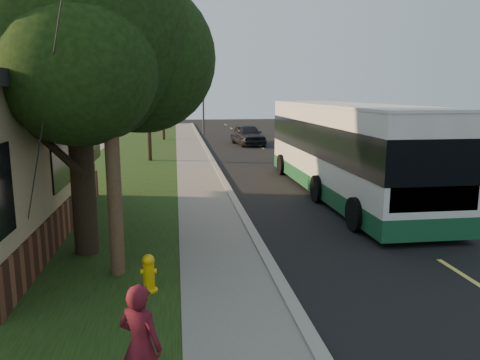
# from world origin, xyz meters

# --- Properties ---
(ground) EXTENTS (120.00, 120.00, 0.00)m
(ground) POSITION_xyz_m (0.00, 0.00, 0.00)
(ground) COLOR black
(ground) RESTS_ON ground
(road) EXTENTS (8.00, 80.00, 0.01)m
(road) POSITION_xyz_m (4.00, 10.00, 0.01)
(road) COLOR black
(road) RESTS_ON ground
(curb) EXTENTS (0.25, 80.00, 0.12)m
(curb) POSITION_xyz_m (0.00, 10.00, 0.06)
(curb) COLOR gray
(curb) RESTS_ON ground
(sidewalk) EXTENTS (2.00, 80.00, 0.08)m
(sidewalk) POSITION_xyz_m (-1.00, 10.00, 0.04)
(sidewalk) COLOR slate
(sidewalk) RESTS_ON ground
(grass_verge) EXTENTS (5.00, 80.00, 0.07)m
(grass_verge) POSITION_xyz_m (-4.50, 10.00, 0.04)
(grass_verge) COLOR black
(grass_verge) RESTS_ON ground
(fire_hydrant) EXTENTS (0.32, 0.32, 0.74)m
(fire_hydrant) POSITION_xyz_m (-2.60, 0.00, 0.43)
(fire_hydrant) COLOR #E4B00C
(fire_hydrant) RESTS_ON grass_verge
(utility_pole) EXTENTS (2.86, 3.21, 9.07)m
(utility_pole) POSITION_xyz_m (-3.31, 0.99, 4.63)
(utility_pole) COLOR #473321
(utility_pole) RESTS_ON ground
(leafy_tree) EXTENTS (6.30, 6.00, 7.80)m
(leafy_tree) POSITION_xyz_m (-4.17, 2.65, 5.17)
(leafy_tree) COLOR black
(leafy_tree) RESTS_ON grass_verge
(bare_tree_near) EXTENTS (1.38, 1.21, 4.31)m
(bare_tree_near) POSITION_xyz_m (-3.50, 18.00, 2.15)
(bare_tree_near) COLOR black
(bare_tree_near) RESTS_ON grass_verge
(bare_tree_far) EXTENTS (1.38, 1.21, 4.03)m
(bare_tree_far) POSITION_xyz_m (-3.00, 30.00, 2.00)
(bare_tree_far) COLOR black
(bare_tree_far) RESTS_ON grass_verge
(traffic_signal) EXTENTS (0.18, 0.22, 5.50)m
(traffic_signal) POSITION_xyz_m (0.50, 34.00, 3.16)
(traffic_signal) COLOR #2D2D30
(traffic_signal) RESTS_ON ground
(transit_bus) EXTENTS (2.94, 12.73, 3.44)m
(transit_bus) POSITION_xyz_m (4.26, 8.12, 1.83)
(transit_bus) COLOR silver
(transit_bus) RESTS_ON ground
(skateboarder) EXTENTS (0.69, 0.61, 1.58)m
(skateboarder) POSITION_xyz_m (-2.50, -3.40, 0.86)
(skateboarder) COLOR #4F0F1C
(skateboarder) RESTS_ON grass_verge
(distant_car) EXTENTS (2.37, 4.72, 1.54)m
(distant_car) POSITION_xyz_m (3.29, 25.76, 0.77)
(distant_car) COLOR black
(distant_car) RESTS_ON ground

